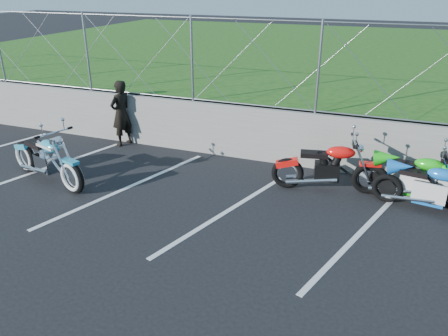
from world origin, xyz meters
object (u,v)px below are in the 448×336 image
at_px(cruiser_turquoise, 48,161).
at_px(naked_orange, 330,169).
at_px(sportbike_green, 416,180).
at_px(person_standing, 121,113).
at_px(sportbike_blue, 429,190).

xyz_separation_m(cruiser_turquoise, naked_orange, (5.69, 1.72, -0.01)).
xyz_separation_m(naked_orange, sportbike_green, (1.65, 0.08, -0.02)).
relative_size(naked_orange, person_standing, 1.33).
relative_size(cruiser_turquoise, person_standing, 1.41).
bearing_deg(cruiser_turquoise, sportbike_blue, 28.17).
distance_m(naked_orange, sportbike_blue, 1.88).
bearing_deg(person_standing, sportbike_blue, 99.28).
bearing_deg(person_standing, cruiser_turquoise, 13.11).
height_order(cruiser_turquoise, person_standing, person_standing).
bearing_deg(naked_orange, sportbike_green, -8.90).
xyz_separation_m(sportbike_green, sportbike_blue, (0.22, -0.29, -0.03)).
relative_size(sportbike_green, sportbike_blue, 1.06).
height_order(cruiser_turquoise, sportbike_blue, cruiser_turquoise).
bearing_deg(person_standing, sportbike_green, 101.30).
relative_size(sportbike_blue, person_standing, 1.16).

